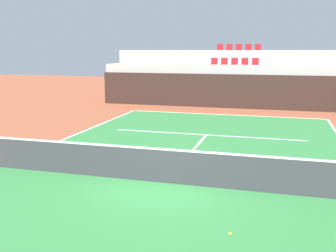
{
  "coord_description": "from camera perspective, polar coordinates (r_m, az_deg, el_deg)",
  "views": [
    {
      "loc": [
        2.9,
        -9.78,
        3.59
      ],
      "look_at": [
        -0.46,
        2.0,
        1.2
      ],
      "focal_mm": 41.65,
      "sensor_mm": 36.0,
      "label": 1
    }
  ],
  "objects": [
    {
      "name": "stands_tier_lower",
      "position": [
        26.15,
        9.56,
        5.93
      ],
      "size": [
        17.14,
        2.4,
        2.66
      ],
      "primitive_type": "cube",
      "color": "#9E9E99",
      "rests_on": "ground_plane"
    },
    {
      "name": "seating_row_lower",
      "position": [
        26.16,
        9.69,
        9.12
      ],
      "size": [
        3.11,
        0.44,
        0.44
      ],
      "color": "maroon",
      "rests_on": "stands_tier_lower"
    },
    {
      "name": "seating_row_upper",
      "position": [
        28.54,
        10.3,
        11.12
      ],
      "size": [
        3.11,
        0.44,
        0.44
      ],
      "color": "maroon",
      "rests_on": "stands_tier_upper"
    },
    {
      "name": "court_surface",
      "position": [
        10.81,
        -0.56,
        -8.32
      ],
      "size": [
        11.0,
        24.0,
        0.01
      ],
      "primitive_type": "cube",
      "color": "#2D7238",
      "rests_on": "ground_plane"
    },
    {
      "name": "tennis_net",
      "position": [
        10.66,
        -0.56,
        -5.77
      ],
      "size": [
        11.08,
        0.08,
        1.07
      ],
      "color": "black",
      "rests_on": "court_surface"
    },
    {
      "name": "tennis_ball_1",
      "position": [
        8.02,
        9.06,
        -15.34
      ],
      "size": [
        0.07,
        0.07,
        0.07
      ],
      "primitive_type": "sphere",
      "color": "#CCE033",
      "rests_on": "court_surface"
    },
    {
      "name": "back_wall",
      "position": [
        24.84,
        9.18,
        5.04
      ],
      "size": [
        17.14,
        0.3,
        2.11
      ],
      "primitive_type": "cube",
      "color": "black",
      "rests_on": "ground_plane"
    },
    {
      "name": "centre_service_line",
      "position": [
        13.77,
        3.23,
        -4.04
      ],
      "size": [
        0.1,
        6.4,
        0.0
      ],
      "primitive_type": "cube",
      "color": "white",
      "rests_on": "court_surface"
    },
    {
      "name": "stands_tier_upper",
      "position": [
        28.5,
        10.15,
        7.26
      ],
      "size": [
        17.14,
        2.4,
        3.59
      ],
      "primitive_type": "cube",
      "color": "#9E9E99",
      "rests_on": "ground_plane"
    },
    {
      "name": "service_line_far",
      "position": [
        16.82,
        5.64,
        -1.3
      ],
      "size": [
        8.26,
        0.1,
        0.0
      ],
      "primitive_type": "cube",
      "color": "white",
      "rests_on": "court_surface"
    },
    {
      "name": "ground_plane",
      "position": [
        10.82,
        -0.56,
        -8.35
      ],
      "size": [
        80.0,
        80.0,
        0.0
      ],
      "primitive_type": "plane",
      "color": "brown"
    },
    {
      "name": "baseline_far",
      "position": [
        22.21,
        8.23,
        1.65
      ],
      "size": [
        11.0,
        0.1,
        0.0
      ],
      "primitive_type": "cube",
      "color": "white",
      "rests_on": "court_surface"
    }
  ]
}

